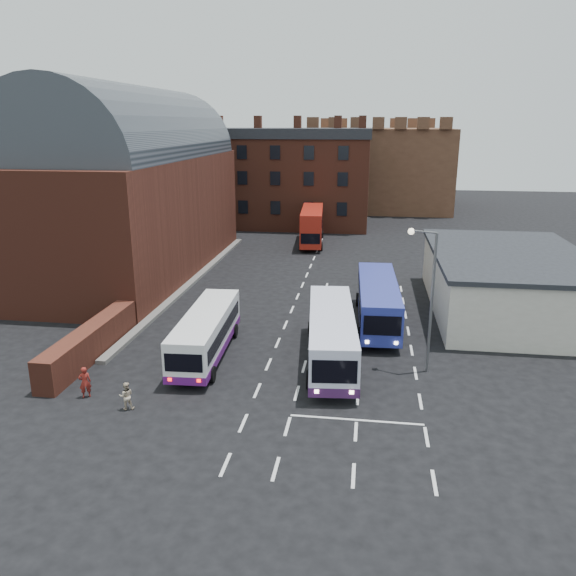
# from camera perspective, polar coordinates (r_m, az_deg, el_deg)

# --- Properties ---
(ground) EXTENTS (180.00, 180.00, 0.00)m
(ground) POSITION_cam_1_polar(r_m,az_deg,el_deg) (29.28, -2.84, -9.67)
(ground) COLOR black
(railway_station) EXTENTS (12.00, 28.00, 16.00)m
(railway_station) POSITION_cam_1_polar(r_m,az_deg,el_deg) (51.41, -15.78, 10.00)
(railway_station) COLOR #602B1E
(railway_station) RESTS_ON ground
(forecourt_wall) EXTENTS (1.20, 10.00, 1.80)m
(forecourt_wall) POSITION_cam_1_polar(r_m,az_deg,el_deg) (33.93, -19.42, -5.21)
(forecourt_wall) COLOR #602B1E
(forecourt_wall) RESTS_ON ground
(cream_building) EXTENTS (10.40, 16.40, 4.25)m
(cream_building) POSITION_cam_1_polar(r_m,az_deg,el_deg) (42.36, 21.35, 0.64)
(cream_building) COLOR beige
(cream_building) RESTS_ON ground
(brick_terrace) EXTENTS (22.00, 10.00, 11.00)m
(brick_terrace) POSITION_cam_1_polar(r_m,az_deg,el_deg) (73.02, -0.63, 10.67)
(brick_terrace) COLOR brown
(brick_terrace) RESTS_ON ground
(castle_keep) EXTENTS (22.00, 22.00, 12.00)m
(castle_keep) POSITION_cam_1_polar(r_m,az_deg,el_deg) (92.04, 8.91, 11.99)
(castle_keep) COLOR brown
(castle_keep) RESTS_ON ground
(bus_white_outbound) EXTENTS (2.74, 9.54, 2.58)m
(bus_white_outbound) POSITION_cam_1_polar(r_m,az_deg,el_deg) (32.31, -8.32, -4.31)
(bus_white_outbound) COLOR white
(bus_white_outbound) RESTS_ON ground
(bus_white_inbound) EXTENTS (3.43, 10.74, 2.88)m
(bus_white_inbound) POSITION_cam_1_polar(r_m,az_deg,el_deg) (31.20, 4.44, -4.59)
(bus_white_inbound) COLOR white
(bus_white_inbound) RESTS_ON ground
(bus_blue) EXTENTS (2.98, 10.70, 2.89)m
(bus_blue) POSITION_cam_1_polar(r_m,az_deg,el_deg) (37.34, 9.12, -1.17)
(bus_blue) COLOR #2A3397
(bus_blue) RESTS_ON ground
(bus_red_double) EXTENTS (2.99, 9.88, 3.90)m
(bus_red_double) POSITION_cam_1_polar(r_m,az_deg,el_deg) (61.61, 2.45, 6.35)
(bus_red_double) COLOR #A72013
(bus_red_double) RESTS_ON ground
(street_lamp) EXTENTS (1.48, 0.73, 7.70)m
(street_lamp) POSITION_cam_1_polar(r_m,az_deg,el_deg) (29.93, 14.00, -0.02)
(street_lamp) COLOR slate
(street_lamp) RESTS_ON ground
(pedestrian_red) EXTENTS (0.69, 0.64, 1.59)m
(pedestrian_red) POSITION_cam_1_polar(r_m,az_deg,el_deg) (29.29, -19.93, -8.98)
(pedestrian_red) COLOR maroon
(pedestrian_red) RESTS_ON ground
(pedestrian_beige) EXTENTS (0.79, 0.70, 1.35)m
(pedestrian_beige) POSITION_cam_1_polar(r_m,az_deg,el_deg) (27.61, -16.11, -10.48)
(pedestrian_beige) COLOR #C8B497
(pedestrian_beige) RESTS_ON ground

